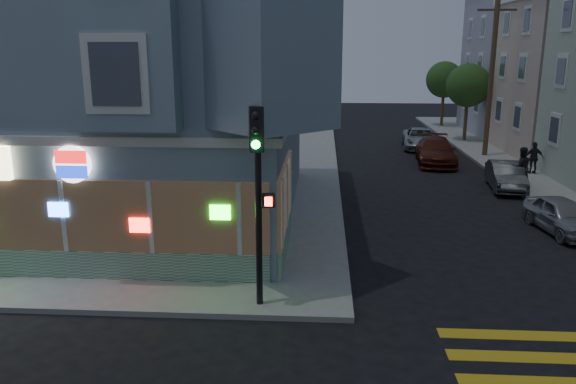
# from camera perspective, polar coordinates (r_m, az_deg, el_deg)

# --- Properties ---
(ground) EXTENTS (120.00, 120.00, 0.00)m
(ground) POSITION_cam_1_polar(r_m,az_deg,el_deg) (12.22, -7.57, -17.01)
(ground) COLOR black
(ground) RESTS_ON ground
(sidewalk_nw) EXTENTS (33.00, 42.00, 0.15)m
(sidewalk_nw) POSITION_cam_1_polar(r_m,az_deg,el_deg) (37.28, -21.39, 3.59)
(sidewalk_nw) COLOR gray
(sidewalk_nw) RESTS_ON ground
(corner_building) EXTENTS (14.60, 14.60, 11.40)m
(corner_building) POSITION_cam_1_polar(r_m,az_deg,el_deg) (22.75, -17.92, 12.29)
(corner_building) COLOR gray
(corner_building) RESTS_ON sidewalk_nw
(row_house_d) EXTENTS (12.00, 8.60, 10.50)m
(row_house_d) POSITION_cam_1_polar(r_m,az_deg,el_deg) (47.51, 25.54, 11.76)
(row_house_d) COLOR gray
(row_house_d) RESTS_ON sidewalk_ne
(utility_pole) EXTENTS (2.20, 0.30, 9.00)m
(utility_pole) POSITION_cam_1_polar(r_m,az_deg,el_deg) (35.65, 19.95, 10.94)
(utility_pole) COLOR #4C3826
(utility_pole) RESTS_ON sidewalk_ne
(street_tree_near) EXTENTS (3.00, 3.00, 5.30)m
(street_tree_near) POSITION_cam_1_polar(r_m,az_deg,el_deg) (41.53, 17.83, 10.26)
(street_tree_near) COLOR #4C3826
(street_tree_near) RESTS_ON sidewalk_ne
(street_tree_far) EXTENTS (3.00, 3.00, 5.30)m
(street_tree_far) POSITION_cam_1_polar(r_m,az_deg,el_deg) (49.32, 15.59, 10.93)
(street_tree_far) COLOR #4C3826
(street_tree_far) RESTS_ON sidewalk_ne
(pedestrian_a) EXTENTS (0.93, 0.73, 1.89)m
(pedestrian_a) POSITION_cam_1_polar(r_m,az_deg,el_deg) (27.91, 22.60, 2.33)
(pedestrian_a) COLOR black
(pedestrian_a) RESTS_ON sidewalk_ne
(pedestrian_b) EXTENTS (0.98, 0.45, 1.63)m
(pedestrian_b) POSITION_cam_1_polar(r_m,az_deg,el_deg) (31.41, 23.71, 3.20)
(pedestrian_b) COLOR #232028
(pedestrian_b) RESTS_ON sidewalk_ne
(parked_car_a) EXTENTS (1.90, 3.80, 1.24)m
(parked_car_a) POSITION_cam_1_polar(r_m,az_deg,el_deg) (22.14, 26.09, -2.17)
(parked_car_a) COLOR #9B9DA2
(parked_car_a) RESTS_ON ground
(parked_car_b) EXTENTS (1.82, 4.03, 1.28)m
(parked_car_b) POSITION_cam_1_polar(r_m,az_deg,el_deg) (27.95, 21.26, 1.52)
(parked_car_b) COLOR #3C3F42
(parked_car_b) RESTS_ON ground
(parked_car_c) EXTENTS (2.54, 5.27, 1.48)m
(parked_car_c) POSITION_cam_1_polar(r_m,az_deg,el_deg) (33.07, 14.76, 4.03)
(parked_car_c) COLOR #521E12
(parked_car_c) RESTS_ON ground
(parked_car_d) EXTENTS (2.63, 4.96, 1.33)m
(parked_car_d) POSITION_cam_1_polar(r_m,az_deg,el_deg) (38.13, 13.30, 5.30)
(parked_car_d) COLOR #A1A4AB
(parked_car_d) RESTS_ON ground
(traffic_signal) EXTENTS (0.61, 0.56, 4.96)m
(traffic_signal) POSITION_cam_1_polar(r_m,az_deg,el_deg) (13.15, -3.04, 1.86)
(traffic_signal) COLOR black
(traffic_signal) RESTS_ON sidewalk_nw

